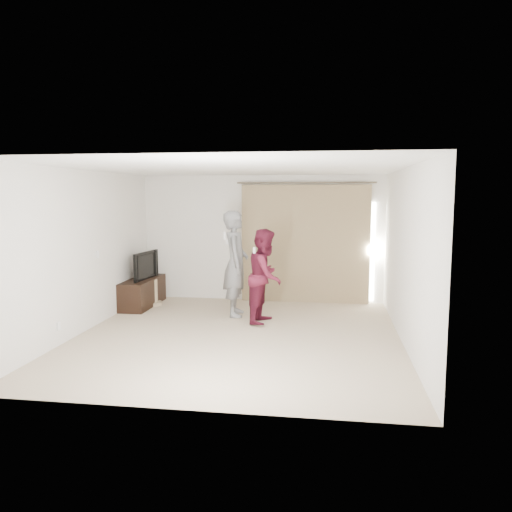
# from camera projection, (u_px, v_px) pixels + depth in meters

# --- Properties ---
(floor) EXTENTS (5.50, 5.50, 0.00)m
(floor) POSITION_uv_depth(u_px,v_px,m) (238.00, 336.00, 7.81)
(floor) COLOR #B9A98B
(floor) RESTS_ON ground
(wall_back) EXTENTS (5.00, 0.04, 2.60)m
(wall_back) POSITION_uv_depth(u_px,v_px,m) (262.00, 238.00, 10.35)
(wall_back) COLOR silver
(wall_back) RESTS_ON ground
(wall_left) EXTENTS (0.04, 5.50, 2.60)m
(wall_left) POSITION_uv_depth(u_px,v_px,m) (85.00, 251.00, 8.02)
(wall_left) COLOR silver
(wall_left) RESTS_ON ground
(ceiling) EXTENTS (5.00, 5.50, 0.01)m
(ceiling) POSITION_uv_depth(u_px,v_px,m) (237.00, 168.00, 7.49)
(ceiling) COLOR white
(ceiling) RESTS_ON wall_back
(curtain) EXTENTS (2.80, 0.11, 2.46)m
(curtain) POSITION_uv_depth(u_px,v_px,m) (306.00, 244.00, 10.16)
(curtain) COLOR #9F8561
(curtain) RESTS_ON ground
(tv_console) EXTENTS (0.49, 1.41, 0.54)m
(tv_console) POSITION_uv_depth(u_px,v_px,m) (143.00, 292.00, 9.90)
(tv_console) COLOR black
(tv_console) RESTS_ON ground
(tv) EXTENTS (0.23, 0.96, 0.55)m
(tv) POSITION_uv_depth(u_px,v_px,m) (142.00, 265.00, 9.83)
(tv) COLOR black
(tv) RESTS_ON tv_console
(scratching_post) EXTENTS (0.39, 0.39, 0.52)m
(scratching_post) POSITION_uv_depth(u_px,v_px,m) (152.00, 295.00, 9.98)
(scratching_post) COLOR tan
(scratching_post) RESTS_ON ground
(person_man) EXTENTS (0.55, 0.75, 1.92)m
(person_man) POSITION_uv_depth(u_px,v_px,m) (236.00, 264.00, 9.05)
(person_man) COLOR slate
(person_man) RESTS_ON ground
(person_woman) EXTENTS (0.74, 0.88, 1.62)m
(person_woman) POSITION_uv_depth(u_px,v_px,m) (266.00, 276.00, 8.57)
(person_woman) COLOR #551426
(person_woman) RESTS_ON ground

